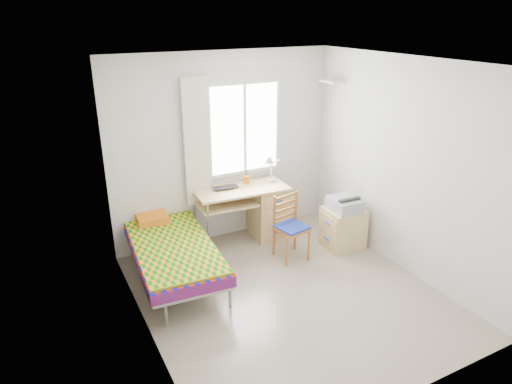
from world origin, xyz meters
TOP-DOWN VIEW (x-y plane):
  - floor at (0.00, 0.00)m, footprint 3.50×3.50m
  - ceiling at (0.00, 0.00)m, footprint 3.50×3.50m
  - wall_back at (0.00, 1.75)m, footprint 3.20×0.00m
  - wall_left at (-1.60, 0.00)m, footprint 0.00×3.50m
  - wall_right at (1.60, 0.00)m, footprint 0.00×3.50m
  - window at (0.30, 1.73)m, footprint 1.10×0.04m
  - curtain at (-0.42, 1.68)m, footprint 0.35×0.05m
  - floating_shelf at (1.49, 1.40)m, footprint 0.20×0.32m
  - bed at (-1.06, 1.02)m, footprint 1.05×2.01m
  - desk at (0.45, 1.45)m, footprint 1.31×0.67m
  - chair at (0.48, 0.76)m, footprint 0.44×0.44m
  - cabinet at (1.28, 0.66)m, footprint 0.54×0.49m
  - printer at (1.25, 0.64)m, footprint 0.38×0.43m
  - laptop at (-0.09, 1.49)m, footprint 0.36×0.24m
  - pen_cup at (0.26, 1.60)m, footprint 0.11×0.11m
  - task_lamp at (0.54, 1.39)m, footprint 0.23×0.33m
  - book at (-0.05, 1.46)m, footprint 0.18×0.23m

SIDE VIEW (x-z plane):
  - floor at x=0.00m, z-range 0.00..0.00m
  - cabinet at x=1.28m, z-range 0.00..0.56m
  - bed at x=-1.06m, z-range -0.01..0.83m
  - desk at x=0.45m, z-range 0.03..0.83m
  - chair at x=0.48m, z-range 0.05..0.92m
  - book at x=-0.05m, z-range 0.58..0.60m
  - printer at x=1.25m, z-range 0.56..0.74m
  - laptop at x=-0.09m, z-range 0.80..0.82m
  - pen_cup at x=0.26m, z-range 0.80..0.91m
  - task_lamp at x=0.54m, z-range 0.85..1.27m
  - wall_left at x=-1.60m, z-range -0.45..3.05m
  - wall_right at x=1.60m, z-range -0.45..3.05m
  - wall_back at x=0.00m, z-range -0.30..2.90m
  - curtain at x=-0.42m, z-range 0.60..2.30m
  - window at x=0.30m, z-range 0.90..2.20m
  - floating_shelf at x=1.49m, z-range 2.13..2.17m
  - ceiling at x=0.00m, z-range 2.60..2.60m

